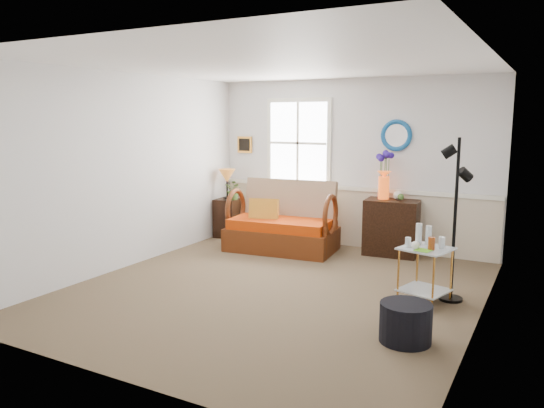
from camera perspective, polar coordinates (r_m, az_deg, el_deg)
The scene contains 19 objects.
floor at distance 6.35m, azimuth 0.33°, elevation -9.19°, with size 4.50×5.00×0.01m, color brown.
ceiling at distance 6.05m, azimuth 0.35°, elevation 14.87°, with size 4.50×5.00×0.01m, color white.
walls at distance 6.06m, azimuth 0.34°, elevation 2.54°, with size 4.51×5.01×2.60m.
wainscot at distance 8.43m, azimuth 8.32°, elevation -1.47°, with size 4.46×0.02×0.90m, color beige.
chair_rail at distance 8.35m, azimuth 8.38°, elevation 1.69°, with size 4.46×0.04×0.06m, color white.
window at distance 8.64m, azimuth 2.84°, elevation 6.56°, with size 1.14×0.06×1.44m, color white, non-canonical shape.
picture at distance 9.14m, azimuth -2.94°, elevation 6.39°, with size 0.28×0.03×0.28m, color #C8842C.
mirror at distance 8.08m, azimuth 13.24°, elevation 7.20°, with size 0.47×0.47×0.07m, color #116CA8.
loveseat at distance 8.05m, azimuth 1.06°, elevation -1.34°, with size 1.61×0.91×1.05m, color maroon, non-canonical shape.
throw_pillow at distance 8.08m, azimuth -0.89°, elevation -1.00°, with size 0.45×0.11×0.45m, color #C2710F, non-canonical shape.
lamp_stand at distance 9.03m, azimuth -4.85°, elevation -1.50°, with size 0.37×0.37×0.65m, color black, non-canonical shape.
table_lamp at distance 8.91m, azimuth -4.85°, elevation 2.12°, with size 0.28×0.28×0.51m, color #AD6323, non-canonical shape.
potted_plant at distance 8.88m, azimuth -4.10°, elevation 1.30°, with size 0.30×0.34×0.26m, color #436529.
cabinet at distance 8.01m, azimuth 12.74°, elevation -2.46°, with size 0.77×0.49×0.82m, color black, non-canonical shape.
flower_vase at distance 7.95m, azimuth 11.96°, elevation 3.01°, with size 0.20×0.20×0.69m, color #D4470F, non-canonical shape.
side_table at distance 6.08m, azimuth 16.11°, elevation -7.36°, with size 0.49×0.49×0.62m, color #BC7D2F, non-canonical shape.
tabletop_items at distance 5.98m, azimuth 16.13°, elevation -3.42°, with size 0.39×0.39×0.24m, color silver, non-canonical shape.
floor_lamp at distance 6.10m, azimuth 19.07°, elevation -1.70°, with size 0.26×0.26×1.81m, color black, non-canonical shape.
ottoman at distance 5.05m, azimuth 14.17°, elevation -12.27°, with size 0.47×0.47×0.36m, color black.
Camera 1 is at (2.84, -5.30, 2.02)m, focal length 35.00 mm.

